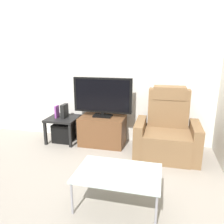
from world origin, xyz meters
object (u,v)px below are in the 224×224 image
at_px(tv_stand, 103,130).
at_px(television, 102,96).
at_px(game_console, 64,111).
at_px(cell_phone, 123,172).
at_px(side_table, 63,121).
at_px(coffee_table, 118,174).
at_px(recliner_armchair, 167,133).
at_px(book_upright, 57,112).
at_px(subwoofer_box, 64,132).

height_order(tv_stand, television, television).
xyz_separation_m(game_console, cell_phone, (1.37, -1.48, -0.19)).
height_order(side_table, game_console, game_console).
height_order(game_console, coffee_table, game_console).
bearing_deg(television, tv_stand, -90.00).
bearing_deg(coffee_table, recliner_armchair, 69.51).
bearing_deg(recliner_armchair, book_upright, 176.57).
bearing_deg(coffee_table, subwoofer_box, 132.20).
relative_size(recliner_armchair, side_table, 2.00).
distance_m(tv_stand, book_upright, 0.90).
height_order(tv_stand, cell_phone, tv_stand).
bearing_deg(television, subwoofer_box, -176.19).
xyz_separation_m(recliner_armchair, book_upright, (-1.95, 0.11, 0.19)).
height_order(recliner_armchair, book_upright, recliner_armchair).
distance_m(tv_stand, game_console, 0.78).
relative_size(television, recliner_armchair, 0.95).
bearing_deg(coffee_table, cell_phone, 14.08).
distance_m(tv_stand, television, 0.62).
height_order(game_console, cell_phone, game_console).
xyz_separation_m(tv_stand, cell_phone, (0.66, -1.50, 0.13)).
bearing_deg(cell_phone, game_console, 143.88).
relative_size(subwoofer_box, cell_phone, 2.25).
bearing_deg(recliner_armchair, game_console, 175.39).
bearing_deg(side_table, book_upright, -168.69).
bearing_deg(book_upright, side_table, 11.31).
relative_size(coffee_table, cell_phone, 6.00).
distance_m(side_table, cell_phone, 2.03).
xyz_separation_m(television, cell_phone, (0.66, -1.52, -0.49)).
bearing_deg(television, game_console, -176.81).
xyz_separation_m(side_table, cell_phone, (1.40, -1.47, 0.00)).
height_order(television, subwoofer_box, television).
bearing_deg(book_upright, game_console, 12.53).
distance_m(recliner_armchair, subwoofer_box, 1.87).
height_order(television, cell_phone, television).
height_order(side_table, book_upright, book_upright).
bearing_deg(tv_stand, game_console, -178.34).
bearing_deg(book_upright, cell_phone, -44.06).
bearing_deg(television, book_upright, -175.29).
xyz_separation_m(recliner_armchair, coffee_table, (-0.51, -1.35, -0.02)).
bearing_deg(recliner_armchair, television, 170.53).
relative_size(tv_stand, side_table, 1.45).
bearing_deg(subwoofer_box, book_upright, -168.69).
xyz_separation_m(recliner_armchair, game_console, (-1.82, 0.14, 0.21)).
relative_size(recliner_armchair, coffee_table, 1.20).
relative_size(side_table, coffee_table, 0.60).
relative_size(game_console, cell_phone, 1.65).
bearing_deg(recliner_armchair, subwoofer_box, 175.78).
bearing_deg(television, cell_phone, -66.61).
height_order(tv_stand, side_table, tv_stand).
bearing_deg(cell_phone, coffee_table, -154.71).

